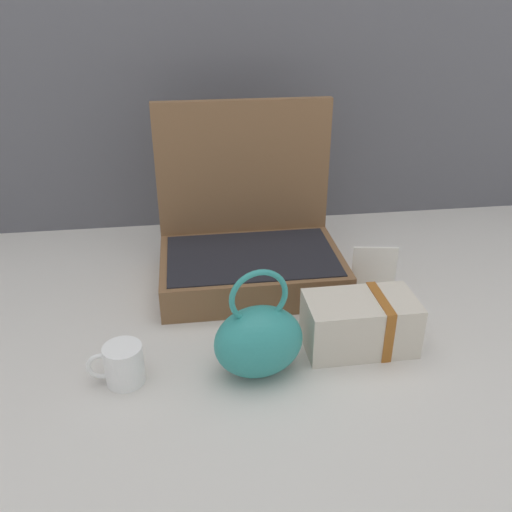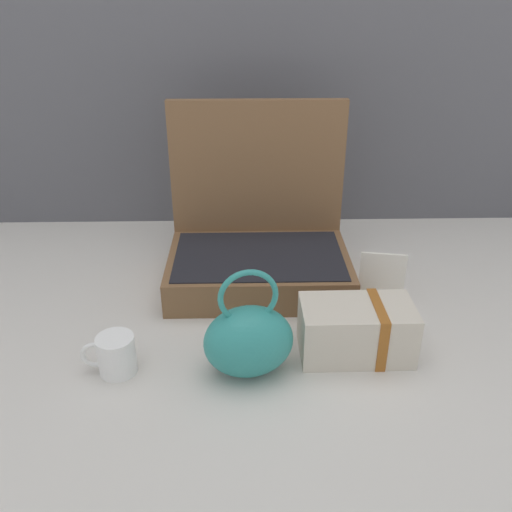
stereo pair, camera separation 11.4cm
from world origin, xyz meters
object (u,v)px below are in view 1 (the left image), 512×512
Objects in this scene: teal_pouch_handbag at (259,340)px; coffee_mug at (123,364)px; open_suitcase at (249,244)px; cream_toiletry_bag at (361,323)px; info_card_left at (374,270)px.

teal_pouch_handbag reaches higher than coffee_mug.
teal_pouch_handbag is (-0.03, -0.38, -0.02)m from open_suitcase.
cream_toiletry_bag is at bearing -59.00° from open_suitcase.
info_card_left is at bearing -21.83° from open_suitcase.
info_card_left is at bearing 64.92° from cream_toiletry_bag.
teal_pouch_handbag is 0.41m from info_card_left.
info_card_left is at bearing 39.32° from teal_pouch_handbag.
cream_toiletry_bag is at bearing 13.95° from teal_pouch_handbag.
open_suitcase reaches higher than teal_pouch_handbag.
info_card_left is (0.10, 0.21, 0.01)m from cream_toiletry_bag.
teal_pouch_handbag reaches higher than info_card_left.
info_card_left is (0.58, 0.26, 0.02)m from coffee_mug.
cream_toiletry_bag is 2.12× the size of coffee_mug.
open_suitcase is 0.38m from cream_toiletry_bag.
cream_toiletry_bag is 0.49m from coffee_mug.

